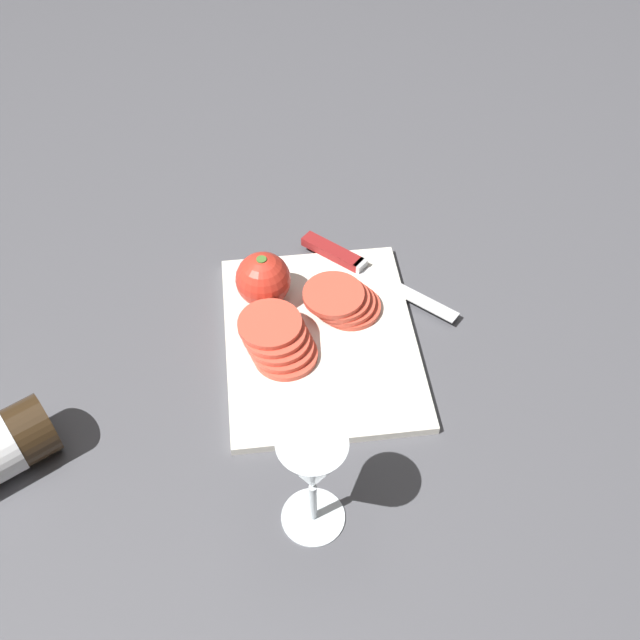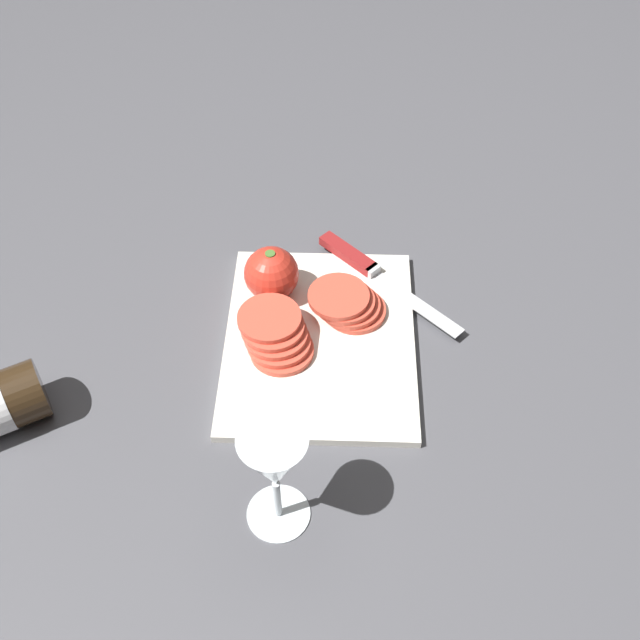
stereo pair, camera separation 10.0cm
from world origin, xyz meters
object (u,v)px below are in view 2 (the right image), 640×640
at_px(tomato_slice_stack_far, 347,303).
at_px(whole_tomato, 271,274).
at_px(wine_glass, 274,466).
at_px(knife, 361,263).
at_px(tomato_slice_stack_near, 276,335).

bearing_deg(tomato_slice_stack_far, whole_tomato, -106.94).
height_order(wine_glass, knife, wine_glass).
relative_size(whole_tomato, tomato_slice_stack_far, 0.71).
bearing_deg(tomato_slice_stack_near, wine_glass, 4.52).
relative_size(tomato_slice_stack_near, tomato_slice_stack_far, 1.03).
height_order(whole_tomato, tomato_slice_stack_near, whole_tomato).
bearing_deg(wine_glass, tomato_slice_stack_near, -175.48).
relative_size(wine_glass, tomato_slice_stack_near, 1.40).
height_order(wine_glass, tomato_slice_stack_far, wine_glass).
xyz_separation_m(whole_tomato, knife, (-0.06, 0.13, -0.03)).
height_order(whole_tomato, knife, whole_tomato).
distance_m(whole_tomato, tomato_slice_stack_near, 0.10).
height_order(whole_tomato, tomato_slice_stack_far, whole_tomato).
xyz_separation_m(tomato_slice_stack_near, tomato_slice_stack_far, (-0.06, 0.09, -0.00)).
bearing_deg(tomato_slice_stack_far, wine_glass, -13.92).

